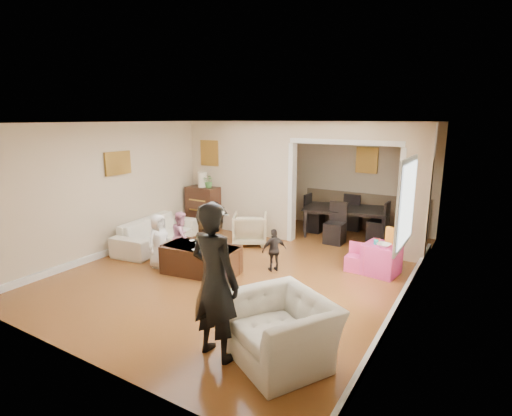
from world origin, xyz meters
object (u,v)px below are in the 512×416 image
Objects in this scene: child_kneel_b at (182,236)px; armchair_back at (250,229)px; adult_person at (215,281)px; child_kneel_a at (159,241)px; coffee_cup at (204,245)px; armchair_front at (281,330)px; play_table at (381,259)px; coffee_table at (201,260)px; cyan_cup at (376,242)px; sofa at (157,233)px; dining_table at (345,222)px; table_lamp at (202,180)px; child_toddler at (274,250)px; dresser at (203,208)px.

armchair_back is at bearing -48.11° from child_kneel_b.
child_kneel_a is at bearing -25.71° from adult_person.
coffee_cup is 2.46m from adult_person.
armchair_front reaches higher than play_table.
adult_person is 3.12m from child_kneel_a.
armchair_front is (2.54, -3.44, 0.03)m from armchair_back.
cyan_cup is at bearing 30.45° from coffee_table.
sofa is 4.21m from dining_table.
child_kneel_b is at bearing 156.80° from coffee_table.
coffee_table is 0.70× the size of dining_table.
armchair_front is 0.92m from adult_person.
adult_person is (-1.01, -3.47, 0.64)m from play_table.
table_lamp reaches higher than play_table.
adult_person reaches higher than cyan_cup.
child_toddler is (1.90, 0.90, -0.11)m from child_kneel_a.
table_lamp is 5.35m from adult_person.
adult_person is at bearing -50.15° from dresser.
sofa is 1.26m from child_kneel_a.
child_kneel_a is (0.86, -2.38, -0.74)m from table_lamp.
adult_person reaches higher than table_lamp.
coffee_table is 2.62m from adult_person.
armchair_back is 1.67m from child_kneel_b.
table_lamp reaches higher than dining_table.
table_lamp reaches higher than coffee_table.
armchair_front is at bearing -93.07° from dining_table.
armchair_front reaches higher than cyan_cup.
dresser is at bearing 127.52° from coffee_table.
adult_person reaches higher than armchair_front.
dining_table reaches higher than coffee_cup.
adult_person reaches higher than dresser.
adult_person reaches higher than coffee_table.
child_toddler is (2.76, -1.48, -0.85)m from table_lamp.
coffee_table is 3.06m from cyan_cup.
sofa is 1.54m from dresser.
child_kneel_a is at bearing -141.25° from sofa.
sofa is at bearing -168.78° from play_table.
table_lamp is at bearing 166.98° from armchair_front.
dresser is 1.37× the size of child_toddler.
armchair_front is 1.45× the size of child_toddler.
coffee_table is at bearing -149.69° from play_table.
dresser is 1.10× the size of child_kneel_b.
table_lamp is 0.37× the size of child_kneel_a.
coffee_cup is (1.81, -2.28, 0.01)m from dresser.
child_kneel_b reaches higher than armchair_front.
dresser is 9.88× the size of coffee_cup.
adult_person is at bearing -160.96° from child_kneel_b.
play_table is 3.98m from child_kneel_a.
child_toddler is at bearing -111.70° from dining_table.
child_kneel_a is (-2.27, -3.63, 0.16)m from dining_table.
dresser reaches higher than armchair_back.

